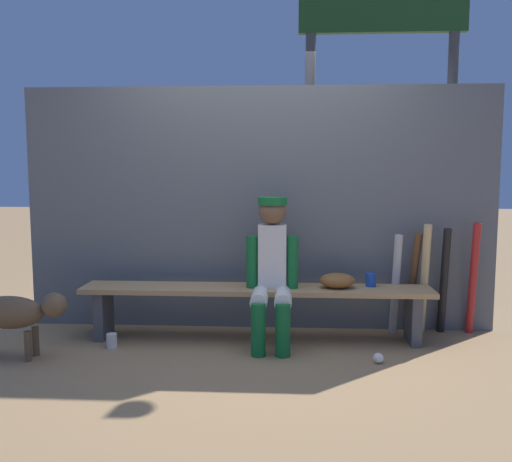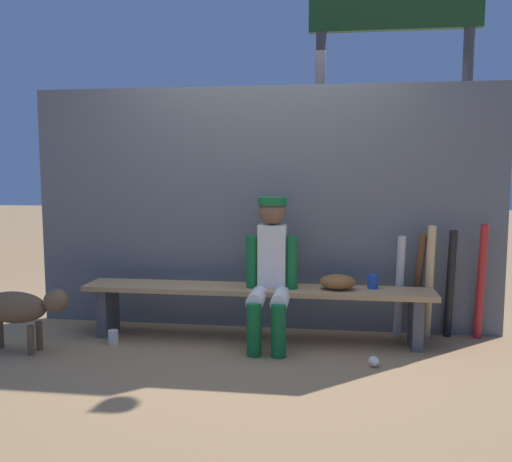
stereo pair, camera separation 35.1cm
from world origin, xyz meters
name	(u,v)px [view 1 (the left image)]	position (x,y,z in m)	size (l,w,h in m)	color
ground_plane	(256,340)	(0.00, 0.00, 0.00)	(30.00, 30.00, 0.00)	#9E7A51
chainlink_fence	(259,209)	(0.00, 0.37, 1.03)	(3.99, 0.03, 2.06)	#595E63
dugout_bench	(256,298)	(0.00, 0.00, 0.35)	(2.79, 0.36, 0.43)	tan
player_seated	(272,266)	(0.13, -0.11, 0.62)	(0.41, 0.55, 1.16)	silver
baseball_glove	(337,281)	(0.64, 0.00, 0.49)	(0.28, 0.20, 0.12)	brown
bat_aluminum_silver	(395,285)	(1.14, 0.20, 0.42)	(0.06, 0.06, 0.85)	#B7B7BC
bat_wood_dark	(412,282)	(1.29, 0.27, 0.43)	(0.06, 0.06, 0.87)	brown
bat_wood_natural	(424,280)	(1.37, 0.20, 0.47)	(0.06, 0.06, 0.94)	tan
bat_aluminum_black	(444,281)	(1.54, 0.25, 0.45)	(0.06, 0.06, 0.89)	black
bat_aluminum_red	(473,279)	(1.78, 0.24, 0.47)	(0.06, 0.06, 0.94)	#B22323
baseball	(378,358)	(0.90, -0.49, 0.04)	(0.07, 0.07, 0.07)	white
cup_on_ground	(112,341)	(-1.10, -0.26, 0.06)	(0.08, 0.08, 0.11)	silver
cup_on_bench	(371,280)	(0.92, 0.07, 0.49)	(0.08, 0.08, 0.11)	#1E47AD
scoreboard	(388,44)	(1.20, 1.21, 2.56)	(1.88, 0.27, 3.73)	#3F3F42
dog	(17,313)	(-1.70, -0.53, 0.34)	(0.84, 0.20, 0.49)	brown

